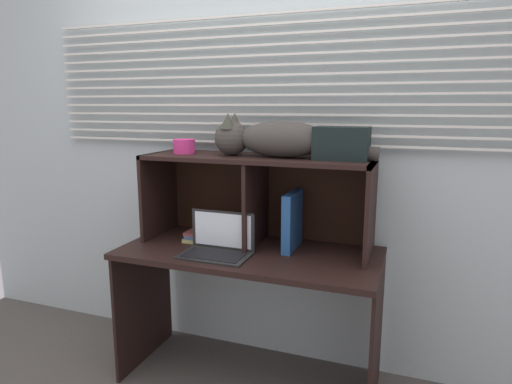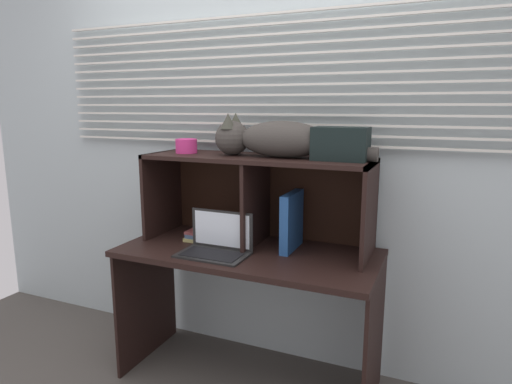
{
  "view_description": "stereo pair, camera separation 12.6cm",
  "coord_description": "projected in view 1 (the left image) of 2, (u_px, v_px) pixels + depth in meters",
  "views": [
    {
      "loc": [
        0.79,
        -1.85,
        1.49
      ],
      "look_at": [
        0.0,
        0.31,
        1.04
      ],
      "focal_mm": 30.99,
      "sensor_mm": 36.0,
      "label": 1
    },
    {
      "loc": [
        0.91,
        -1.8,
        1.49
      ],
      "look_at": [
        0.0,
        0.31,
        1.04
      ],
      "focal_mm": 30.99,
      "sensor_mm": 36.0,
      "label": 2
    }
  ],
  "objects": [
    {
      "name": "back_panel_with_blinds",
      "position": [
        270.0,
        146.0,
        2.52
      ],
      "size": [
        4.4,
        0.08,
        2.5
      ],
      "color": "#ADBBBE",
      "rests_on": "ground"
    },
    {
      "name": "desk",
      "position": [
        249.0,
        278.0,
        2.33
      ],
      "size": [
        1.34,
        0.62,
        0.75
      ],
      "color": "black",
      "rests_on": "ground"
    },
    {
      "name": "hutch_shelf_unit",
      "position": [
        258.0,
        184.0,
        2.36
      ],
      "size": [
        1.21,
        0.38,
        0.48
      ],
      "color": "black",
      "rests_on": "desk"
    },
    {
      "name": "cat",
      "position": [
        272.0,
        139.0,
        2.26
      ],
      "size": [
        0.85,
        0.2,
        0.22
      ],
      "color": "#3A3632",
      "rests_on": "hutch_shelf_unit"
    },
    {
      "name": "laptop",
      "position": [
        218.0,
        246.0,
        2.23
      ],
      "size": [
        0.35,
        0.21,
        0.21
      ],
      "color": "black",
      "rests_on": "desk"
    },
    {
      "name": "binder_upright",
      "position": [
        292.0,
        221.0,
        2.3
      ],
      "size": [
        0.05,
        0.25,
        0.3
      ],
      "primitive_type": "cube",
      "color": "#224C8D",
      "rests_on": "desk"
    },
    {
      "name": "book_stack",
      "position": [
        206.0,
        234.0,
        2.49
      ],
      "size": [
        0.18,
        0.24,
        0.06
      ],
      "color": "tan",
      "rests_on": "desk"
    },
    {
      "name": "small_basket",
      "position": [
        184.0,
        146.0,
        2.44
      ],
      "size": [
        0.12,
        0.12,
        0.08
      ],
      "primitive_type": "cylinder",
      "color": "#D4307E",
      "rests_on": "hutch_shelf_unit"
    },
    {
      "name": "storage_box",
      "position": [
        342.0,
        143.0,
        2.14
      ],
      "size": [
        0.26,
        0.16,
        0.16
      ],
      "primitive_type": "cube",
      "color": "black",
      "rests_on": "hutch_shelf_unit"
    }
  ]
}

